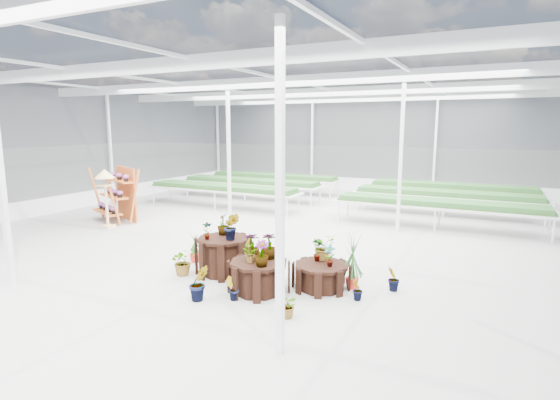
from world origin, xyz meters
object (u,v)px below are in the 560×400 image
at_px(plinth_tall, 223,256).
at_px(plinth_low, 321,276).
at_px(plinth_mid, 259,277).
at_px(shelf_rack, 115,195).
at_px(bird_table, 106,199).

xyz_separation_m(plinth_tall, plinth_low, (2.20, 0.10, -0.15)).
height_order(plinth_tall, plinth_mid, plinth_tall).
height_order(plinth_low, shelf_rack, shelf_rack).
bearing_deg(bird_table, plinth_tall, -19.13).
bearing_deg(shelf_rack, bird_table, -34.67).
distance_m(shelf_rack, bird_table, 0.96).
bearing_deg(plinth_mid, plinth_tall, 153.43).
distance_m(plinth_mid, plinth_low, 1.22).
bearing_deg(plinth_low, shelf_rack, 161.97).
bearing_deg(bird_table, plinth_low, -13.25).
distance_m(plinth_low, bird_table, 8.12).
relative_size(plinth_mid, plinth_low, 1.05).
distance_m(plinth_tall, plinth_mid, 1.34).
xyz_separation_m(shelf_rack, bird_table, (0.50, -0.82, 0.02)).
bearing_deg(shelf_rack, plinth_low, 5.68).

